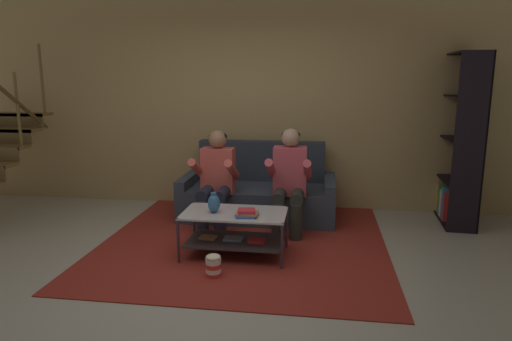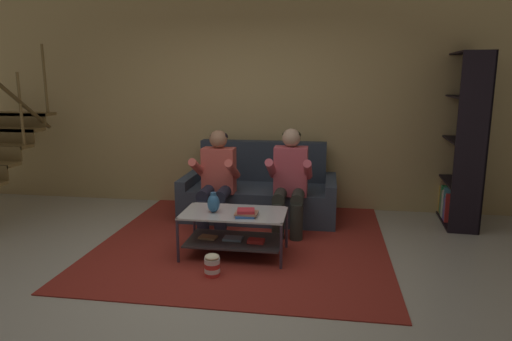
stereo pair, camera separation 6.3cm
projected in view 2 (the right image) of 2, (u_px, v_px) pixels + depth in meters
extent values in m
plane|color=#AAA696|center=(205.00, 278.00, 4.05)|extent=(16.80, 16.80, 0.00)
cube|color=tan|center=(251.00, 100.00, 6.14)|extent=(8.40, 0.12, 2.90)
cube|color=brown|center=(3.00, 129.00, 6.03)|extent=(1.07, 0.27, 0.04)
cube|color=brown|center=(15.00, 114.00, 6.25)|extent=(1.07, 0.27, 0.04)
cube|color=brown|center=(9.00, 120.00, 6.14)|extent=(1.07, 0.02, 0.18)
cylinder|color=brown|center=(21.00, 109.00, 5.63)|extent=(0.04, 0.04, 0.90)
cylinder|color=brown|center=(45.00, 79.00, 6.08)|extent=(0.04, 0.04, 0.90)
cylinder|color=brown|center=(3.00, 88.00, 5.31)|extent=(0.05, 1.66, 1.13)
cube|color=#333D4B|center=(259.00, 202.00, 5.75)|extent=(1.65, 0.89, 0.41)
cube|color=#2B333F|center=(263.00, 161.00, 6.00)|extent=(1.65, 0.18, 0.52)
cube|color=#333D4B|center=(191.00, 194.00, 5.88)|extent=(0.13, 0.89, 0.53)
cube|color=#333D4B|center=(330.00, 200.00, 5.61)|extent=(0.13, 0.89, 0.53)
cylinder|color=#202332|center=(203.00, 218.00, 5.11)|extent=(0.14, 0.14, 0.41)
cylinder|color=#202332|center=(220.00, 219.00, 5.08)|extent=(0.14, 0.14, 0.41)
cylinder|color=#202332|center=(207.00, 193.00, 5.23)|extent=(0.14, 0.42, 0.14)
cylinder|color=#202332|center=(224.00, 193.00, 5.20)|extent=(0.14, 0.42, 0.14)
cube|color=#C85147|center=(219.00, 170.00, 5.37)|extent=(0.38, 0.22, 0.53)
cylinder|color=#C85147|center=(198.00, 168.00, 5.22)|extent=(0.09, 0.49, 0.31)
cylinder|color=#C85147|center=(233.00, 169.00, 5.16)|extent=(0.09, 0.49, 0.31)
sphere|color=#94674B|center=(218.00, 139.00, 5.30)|extent=(0.21, 0.21, 0.21)
ellipsoid|color=black|center=(219.00, 137.00, 5.31)|extent=(0.21, 0.21, 0.13)
cylinder|color=#292A24|center=(278.00, 221.00, 4.98)|extent=(0.14, 0.14, 0.41)
cylinder|color=#292A24|center=(296.00, 222.00, 4.95)|extent=(0.14, 0.14, 0.41)
cylinder|color=#292A24|center=(280.00, 196.00, 5.10)|extent=(0.14, 0.42, 0.14)
cylinder|color=#292A24|center=(298.00, 196.00, 5.07)|extent=(0.14, 0.42, 0.14)
cube|color=#BB4954|center=(291.00, 171.00, 5.24)|extent=(0.38, 0.22, 0.56)
cylinder|color=#BB4954|center=(271.00, 169.00, 5.08)|extent=(0.09, 0.49, 0.31)
cylinder|color=#BB4954|center=(308.00, 170.00, 5.02)|extent=(0.09, 0.49, 0.31)
sphere|color=tan|center=(291.00, 138.00, 5.16)|extent=(0.21, 0.21, 0.21)
ellipsoid|color=black|center=(292.00, 135.00, 5.17)|extent=(0.21, 0.21, 0.13)
cube|color=#B9B9B8|center=(234.00, 213.00, 4.48)|extent=(1.02, 0.57, 0.02)
cube|color=#363234|center=(234.00, 240.00, 4.53)|extent=(0.93, 0.53, 0.02)
cylinder|color=#372B39|center=(178.00, 241.00, 4.33)|extent=(0.03, 0.03, 0.45)
cylinder|color=#372B39|center=(281.00, 247.00, 4.18)|extent=(0.03, 0.03, 0.45)
cylinder|color=#372B39|center=(194.00, 223.00, 4.86)|extent=(0.03, 0.03, 0.45)
cylinder|color=#372B39|center=(287.00, 228.00, 4.71)|extent=(0.03, 0.03, 0.45)
cube|color=#A07850|center=(208.00, 237.00, 4.57)|extent=(0.19, 0.14, 0.02)
cube|color=#7593AF|center=(233.00, 239.00, 4.53)|extent=(0.19, 0.14, 0.02)
cube|color=red|center=(256.00, 241.00, 4.44)|extent=(0.17, 0.11, 0.03)
cube|color=maroon|center=(247.00, 237.00, 5.08)|extent=(3.00, 3.28, 0.01)
cube|color=#835957|center=(247.00, 236.00, 5.08)|extent=(1.65, 1.80, 0.00)
ellipsoid|color=#2E608F|center=(213.00, 203.00, 4.45)|extent=(0.12, 0.12, 0.18)
cylinder|color=#2E608F|center=(213.00, 194.00, 4.44)|extent=(0.05, 0.05, 0.04)
cube|color=#3261B1|center=(245.00, 215.00, 4.33)|extent=(0.20, 0.19, 0.02)
cube|color=#A16C51|center=(246.00, 213.00, 4.34)|extent=(0.22, 0.18, 0.02)
cube|color=red|center=(246.00, 211.00, 4.33)|extent=(0.19, 0.17, 0.03)
cube|color=black|center=(454.00, 135.00, 5.88)|extent=(0.34, 0.04, 2.03)
cube|color=black|center=(472.00, 146.00, 4.98)|extent=(0.34, 0.04, 2.03)
cube|color=black|center=(477.00, 140.00, 5.40)|extent=(0.08, 0.96, 2.03)
cube|color=black|center=(455.00, 220.00, 5.63)|extent=(0.39, 0.94, 0.02)
cube|color=black|center=(458.00, 181.00, 5.53)|extent=(0.39, 0.94, 0.02)
cube|color=black|center=(462.00, 140.00, 5.43)|extent=(0.39, 0.94, 0.02)
cube|color=black|center=(466.00, 97.00, 5.33)|extent=(0.39, 0.94, 0.02)
cube|color=black|center=(470.00, 53.00, 5.23)|extent=(0.39, 0.94, 0.02)
cube|color=orange|center=(448.00, 199.00, 6.02)|extent=(0.28, 0.05, 0.29)
cube|color=#6EA0B0|center=(451.00, 198.00, 5.95)|extent=(0.32, 0.07, 0.36)
cube|color=gold|center=(451.00, 199.00, 5.91)|extent=(0.30, 0.06, 0.35)
cube|color=#9A6A49|center=(452.00, 198.00, 5.85)|extent=(0.31, 0.07, 0.42)
cube|color=#288B4B|center=(452.00, 200.00, 5.80)|extent=(0.29, 0.06, 0.38)
cube|color=#90734C|center=(453.00, 204.00, 5.76)|extent=(0.28, 0.05, 0.32)
cube|color=#6F9BAB|center=(454.00, 204.00, 5.73)|extent=(0.30, 0.04, 0.32)
cube|color=silver|center=(455.00, 204.00, 5.69)|extent=(0.30, 0.05, 0.35)
cube|color=silver|center=(455.00, 208.00, 5.67)|extent=(0.30, 0.05, 0.27)
cube|color=teal|center=(453.00, 204.00, 5.61)|extent=(0.24, 0.06, 0.40)
cube|color=#8A3091|center=(453.00, 210.00, 5.57)|extent=(0.23, 0.06, 0.27)
cube|color=blue|center=(457.00, 210.00, 5.52)|extent=(0.30, 0.05, 0.31)
cube|color=red|center=(458.00, 209.00, 5.48)|extent=(0.30, 0.06, 0.35)
cylinder|color=red|center=(212.00, 274.00, 4.08)|extent=(0.14, 0.14, 0.04)
cylinder|color=white|center=(212.00, 270.00, 4.07)|extent=(0.14, 0.14, 0.04)
cylinder|color=red|center=(212.00, 265.00, 4.06)|extent=(0.14, 0.14, 0.04)
cylinder|color=white|center=(212.00, 261.00, 4.05)|extent=(0.14, 0.14, 0.04)
ellipsoid|color=beige|center=(212.00, 257.00, 4.05)|extent=(0.13, 0.13, 0.05)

